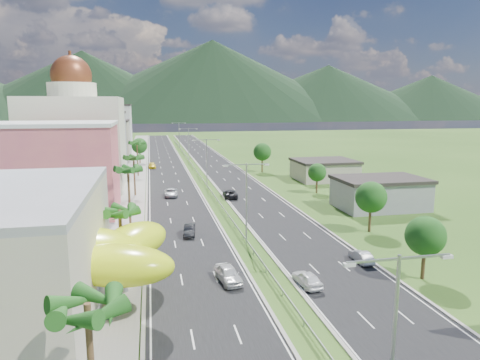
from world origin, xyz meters
TOP-DOWN VIEW (x-y plane):
  - ground at (0.00, 0.00)m, footprint 500.00×500.00m
  - road_left at (-7.50, 90.00)m, footprint 11.00×260.00m
  - road_right at (7.50, 90.00)m, footprint 11.00×260.00m
  - sidewalk_left at (-17.00, 90.00)m, footprint 7.00×260.00m
  - median_guardrail at (0.00, 71.99)m, footprint 0.10×216.06m
  - streetlight_median_a at (0.00, -25.00)m, footprint 6.04×0.25m
  - streetlight_median_b at (0.00, 10.00)m, footprint 6.04×0.25m
  - streetlight_median_c at (0.00, 50.00)m, footprint 6.04×0.25m
  - streetlight_median_d at (0.00, 95.00)m, footprint 6.04×0.25m
  - streetlight_median_e at (0.00, 140.00)m, footprint 6.04×0.25m
  - lime_canopy at (-20.00, -4.00)m, footprint 18.00×15.00m
  - pink_shophouse at (-28.00, 32.00)m, footprint 20.00×15.00m
  - domed_building at (-28.00, 55.00)m, footprint 20.00×20.00m
  - midrise_grey at (-27.00, 80.00)m, footprint 16.00×15.00m
  - midrise_beige at (-27.00, 102.00)m, footprint 16.00×15.00m
  - midrise_white at (-27.00, 125.00)m, footprint 16.00×15.00m
  - shed_near at (28.00, 25.00)m, footprint 15.00×10.00m
  - shed_far at (30.00, 55.00)m, footprint 14.00×12.00m
  - palm_tree_a at (-15.50, -22.00)m, footprint 3.60×3.60m
  - palm_tree_b at (-15.50, 2.00)m, footprint 3.60×3.60m
  - palm_tree_c at (-15.50, 22.00)m, footprint 3.60×3.60m
  - palm_tree_d at (-15.50, 45.00)m, footprint 3.60×3.60m
  - palm_tree_e at (-15.50, 70.00)m, footprint 3.60×3.60m
  - leafy_tree_lfar at (-15.50, 95.00)m, footprint 4.90×4.90m
  - leafy_tree_ra at (16.00, -5.00)m, footprint 4.20×4.20m
  - leafy_tree_rb at (19.00, 12.00)m, footprint 4.55×4.55m
  - leafy_tree_rc at (22.00, 40.00)m, footprint 3.85×3.85m
  - leafy_tree_rd at (18.00, 70.00)m, footprint 4.90×4.90m
  - mountain_ridge at (60.00, 450.00)m, footprint 860.00×140.00m
  - car_white_near_left at (-4.54, -1.55)m, footprint 2.68×5.18m
  - car_dark_left at (-7.06, 15.57)m, footprint 2.15×4.64m
  - car_silver_mid_left at (-8.29, 42.71)m, footprint 2.92×5.74m
  - car_yellow_far_left at (-11.86, 83.34)m, footprint 2.37×5.15m
  - car_white_near_right at (3.23, -4.17)m, footprint 2.27×4.59m
  - car_silver_right at (11.90, 0.84)m, footprint 1.46×4.17m
  - car_dark_far_right at (3.20, 39.09)m, footprint 2.89×5.70m

SIDE VIEW (x-z plane):
  - ground at x=0.00m, z-range 0.00..0.00m
  - mountain_ridge at x=60.00m, z-range -45.00..45.00m
  - road_left at x=-7.50m, z-range 0.00..0.04m
  - road_right at x=7.50m, z-range 0.00..0.04m
  - sidewalk_left at x=-17.00m, z-range 0.00..0.12m
  - median_guardrail at x=0.00m, z-range 0.24..1.00m
  - car_silver_right at x=11.90m, z-range 0.04..1.41m
  - car_yellow_far_left at x=-11.86m, z-range 0.04..1.50m
  - car_dark_left at x=-7.06m, z-range 0.04..1.51m
  - car_white_near_right at x=3.23m, z-range 0.04..1.54m
  - car_dark_far_right at x=3.20m, z-range 0.04..1.59m
  - car_silver_mid_left at x=-8.29m, z-range 0.04..1.59m
  - car_white_near_left at x=-4.54m, z-range 0.04..1.72m
  - shed_far at x=30.00m, z-range 0.00..4.40m
  - shed_near at x=28.00m, z-range 0.00..5.00m
  - leafy_tree_rc at x=22.00m, z-range 1.21..7.54m
  - leafy_tree_ra at x=16.00m, z-range 1.33..8.23m
  - lime_canopy at x=-20.00m, z-range 1.29..8.69m
  - leafy_tree_rb at x=19.00m, z-range 1.44..8.92m
  - leafy_tree_lfar at x=-15.50m, z-range 1.55..9.60m
  - leafy_tree_rd at x=18.00m, z-range 1.55..9.60m
  - midrise_beige at x=-27.00m, z-range 0.00..13.00m
  - streetlight_median_a at x=0.00m, z-range 1.25..12.25m
  - streetlight_median_b at x=0.00m, z-range 1.25..12.25m
  - streetlight_median_c at x=0.00m, z-range 1.25..12.25m
  - streetlight_median_d at x=0.00m, z-range 1.25..12.25m
  - streetlight_median_e at x=0.00m, z-range 1.25..12.25m
  - palm_tree_b at x=-15.50m, z-range 3.01..11.11m
  - pink_shophouse at x=-28.00m, z-range 0.00..15.00m
  - palm_tree_d at x=-15.50m, z-range 3.24..11.84m
  - midrise_grey at x=-27.00m, z-range 0.00..16.00m
  - palm_tree_a at x=-15.50m, z-range 3.47..12.57m
  - palm_tree_e at x=-15.50m, z-range 3.61..13.01m
  - palm_tree_c at x=-15.50m, z-range 3.70..13.30m
  - midrise_white at x=-27.00m, z-range 0.00..18.00m
  - domed_building at x=-28.00m, z-range -3.00..25.70m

